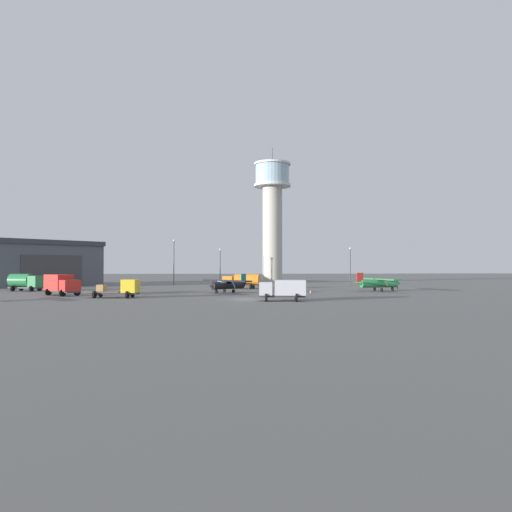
% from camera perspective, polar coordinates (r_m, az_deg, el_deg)
% --- Properties ---
extents(ground_plane, '(400.00, 400.00, 0.00)m').
position_cam_1_polar(ground_plane, '(63.62, -1.35, -5.14)').
color(ground_plane, '#60605E').
extents(control_tower, '(9.43, 9.43, 34.81)m').
position_cam_1_polar(control_tower, '(123.90, 1.96, 5.59)').
color(control_tower, '#B2AD9E').
rests_on(control_tower, ground_plane).
extents(hangar, '(33.06, 33.02, 9.82)m').
position_cam_1_polar(hangar, '(118.23, -25.28, -0.80)').
color(hangar, '#4C5159').
rests_on(hangar, ground_plane).
extents(airplane_green, '(8.54, 10.93, 3.21)m').
position_cam_1_polar(airplane_green, '(85.46, 14.34, -3.08)').
color(airplane_green, '#287A42').
rests_on(airplane_green, ground_plane).
extents(airplane_black, '(8.14, 8.85, 3.06)m').
position_cam_1_polar(airplane_black, '(78.12, -3.31, -3.35)').
color(airplane_black, black).
rests_on(airplane_black, ground_plane).
extents(truck_box_silver, '(5.95, 3.42, 2.63)m').
position_cam_1_polar(truck_box_silver, '(60.12, 3.26, -3.94)').
color(truck_box_silver, '#38383D').
rests_on(truck_box_silver, ground_plane).
extents(truck_flatbed_yellow, '(7.36, 3.83, 2.53)m').
position_cam_1_polar(truck_flatbed_yellow, '(68.50, -15.75, -3.78)').
color(truck_flatbed_yellow, '#38383D').
rests_on(truck_flatbed_yellow, ground_plane).
extents(truck_fuel_tanker_orange, '(7.36, 4.42, 2.86)m').
position_cam_1_polar(truck_fuel_tanker_orange, '(91.79, -1.64, -2.92)').
color(truck_fuel_tanker_orange, '#38383D').
rests_on(truck_fuel_tanker_orange, ground_plane).
extents(truck_fuel_tanker_green, '(6.05, 4.14, 3.02)m').
position_cam_1_polar(truck_fuel_tanker_green, '(92.56, -25.72, -2.74)').
color(truck_fuel_tanker_green, '#38383D').
rests_on(truck_fuel_tanker_green, ground_plane).
extents(truck_box_red, '(6.44, 6.53, 3.10)m').
position_cam_1_polar(truck_box_red, '(76.87, -22.12, -3.10)').
color(truck_box_red, '#38383D').
rests_on(truck_box_red, ground_plane).
extents(light_post_west, '(0.44, 0.44, 8.55)m').
position_cam_1_polar(light_post_west, '(110.60, 11.12, -0.78)').
color(light_post_west, '#38383D').
rests_on(light_post_west, ground_plane).
extents(light_post_east, '(0.44, 0.44, 8.56)m').
position_cam_1_polar(light_post_east, '(116.61, -4.28, -0.82)').
color(light_post_east, '#38383D').
rests_on(light_post_east, ground_plane).
extents(light_post_north, '(0.44, 0.44, 10.32)m').
position_cam_1_polar(light_post_north, '(109.96, -9.72, -0.31)').
color(light_post_north, '#38383D').
rests_on(light_post_north, ground_plane).
extents(traffic_cone_near_left, '(0.36, 0.36, 0.63)m').
position_cam_1_polar(traffic_cone_near_left, '(69.58, 5.86, -4.54)').
color(traffic_cone_near_left, black).
rests_on(traffic_cone_near_left, ground_plane).
extents(traffic_cone_near_right, '(0.36, 0.36, 0.59)m').
position_cam_1_polar(traffic_cone_near_right, '(76.24, 6.49, -4.25)').
color(traffic_cone_near_right, black).
rests_on(traffic_cone_near_right, ground_plane).
extents(traffic_cone_mid_apron, '(0.36, 0.36, 0.61)m').
position_cam_1_polar(traffic_cone_mid_apron, '(78.09, -14.26, -4.15)').
color(traffic_cone_mid_apron, black).
rests_on(traffic_cone_mid_apron, ground_plane).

